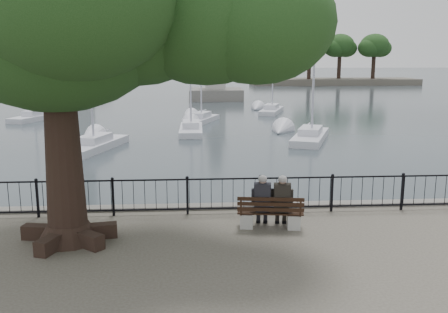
{
  "coord_description": "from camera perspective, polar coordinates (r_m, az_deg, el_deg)",
  "views": [
    {
      "loc": [
        -0.84,
        -10.61,
        4.27
      ],
      "look_at": [
        0.0,
        2.5,
        1.6
      ],
      "focal_mm": 40.0,
      "sensor_mm": 36.0,
      "label": 1
    }
  ],
  "objects": [
    {
      "name": "person_right",
      "position": [
        12.65,
        6.62,
        -5.3
      ],
      "size": [
        0.43,
        0.72,
        1.38
      ],
      "color": "black",
      "rests_on": "ground"
    },
    {
      "name": "tree",
      "position": [
        11.68,
        -14.98,
        16.32
      ],
      "size": [
        9.93,
        6.93,
        8.1
      ],
      "color": "black",
      "rests_on": "ground"
    },
    {
      "name": "sailboat_b",
      "position": [
        34.57,
        -3.78,
        3.27
      ],
      "size": [
        1.6,
        5.52,
        11.67
      ],
      "color": "silver",
      "rests_on": "ground"
    },
    {
      "name": "sailboat_g",
      "position": [
        46.69,
        5.46,
        5.32
      ],
      "size": [
        3.12,
        5.56,
        9.45
      ],
      "color": "silver",
      "rests_on": "ground"
    },
    {
      "name": "lion_monument",
      "position": [
        60.68,
        -1.0,
        8.74
      ],
      "size": [
        6.34,
        6.34,
        9.27
      ],
      "color": "#615C56",
      "rests_on": "ground"
    },
    {
      "name": "bench",
      "position": [
        12.65,
        5.3,
        -6.84
      ],
      "size": [
        1.69,
        0.71,
        0.87
      ],
      "color": "#9A9A96",
      "rests_on": "ground"
    },
    {
      "name": "harbor",
      "position": [
        14.45,
        -0.13,
        -7.79
      ],
      "size": [
        260.0,
        260.0,
        1.2
      ],
      "color": "#615C56",
      "rests_on": "ground"
    },
    {
      "name": "far_shore",
      "position": [
        93.87,
        12.86,
        10.44
      ],
      "size": [
        30.0,
        8.6,
        9.18
      ],
      "color": "#4D483E",
      "rests_on": "ground"
    },
    {
      "name": "person_left",
      "position": [
        12.64,
        4.39,
        -5.27
      ],
      "size": [
        0.43,
        0.72,
        1.38
      ],
      "color": "black",
      "rests_on": "ground"
    },
    {
      "name": "railing",
      "position": [
        13.66,
        0.0,
        -4.28
      ],
      "size": [
        22.06,
        0.06,
        1.0
      ],
      "color": "black",
      "rests_on": "ground"
    },
    {
      "name": "sailboat_c",
      "position": [
        31.8,
        9.84,
        2.44
      ],
      "size": [
        3.75,
        6.34,
        13.1
      ],
      "color": "silver",
      "rests_on": "ground"
    },
    {
      "name": "sailboat_e",
      "position": [
        44.3,
        -20.71,
        4.35
      ],
      "size": [
        3.36,
        5.67,
        11.23
      ],
      "color": "silver",
      "rests_on": "ground"
    },
    {
      "name": "sailboat_f",
      "position": [
        40.07,
        -2.6,
        4.36
      ],
      "size": [
        3.14,
        5.24,
        9.62
      ],
      "color": "silver",
      "rests_on": "ground"
    },
    {
      "name": "sailboat_a",
      "position": [
        29.31,
        -14.53,
        1.41
      ],
      "size": [
        3.2,
        6.02,
        11.43
      ],
      "color": "silver",
      "rests_on": "ground"
    }
  ]
}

